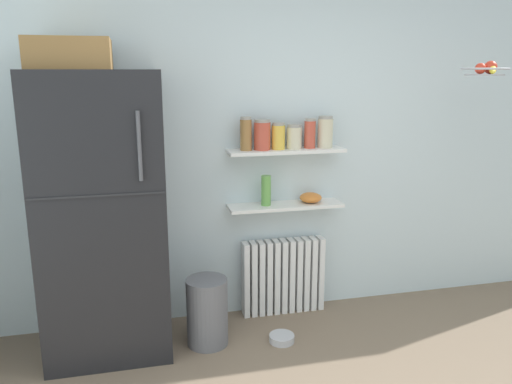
{
  "coord_description": "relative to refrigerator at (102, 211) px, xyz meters",
  "views": [
    {
      "loc": [
        -0.97,
        -1.59,
        1.84
      ],
      "look_at": [
        -0.2,
        1.6,
        1.05
      ],
      "focal_mm": 35.69,
      "sensor_mm": 36.0,
      "label": 1
    }
  ],
  "objects": [
    {
      "name": "wall_shelf_lower",
      "position": [
        1.29,
        0.21,
        -0.1
      ],
      "size": [
        0.85,
        0.22,
        0.02
      ],
      "primitive_type": "cube",
      "color": "white"
    },
    {
      "name": "pet_food_bowl",
      "position": [
        1.15,
        -0.21,
        -0.94
      ],
      "size": [
        0.18,
        0.18,
        0.05
      ],
      "primitive_type": "cylinder",
      "color": "#B7B7BC",
      "rests_on": "ground_plane"
    },
    {
      "name": "storage_jar_3",
      "position": [
        1.35,
        0.21,
        0.41
      ],
      "size": [
        0.11,
        0.11,
        0.18
      ],
      "color": "beige",
      "rests_on": "wall_shelf_upper"
    },
    {
      "name": "back_wall",
      "position": [
        1.2,
        0.37,
        0.34
      ],
      "size": [
        7.04,
        0.1,
        2.6
      ],
      "primitive_type": "cube",
      "color": "silver",
      "rests_on": "ground_plane"
    },
    {
      "name": "shelf_bowl",
      "position": [
        1.48,
        0.21,
        -0.05
      ],
      "size": [
        0.16,
        0.16,
        0.07
      ],
      "primitive_type": "ellipsoid",
      "color": "orange",
      "rests_on": "wall_shelf_lower"
    },
    {
      "name": "radiator",
      "position": [
        1.29,
        0.24,
        -0.67
      ],
      "size": [
        0.64,
        0.12,
        0.58
      ],
      "color": "white",
      "rests_on": "ground_plane"
    },
    {
      "name": "storage_jar_0",
      "position": [
        0.99,
        0.21,
        0.44
      ],
      "size": [
        0.08,
        0.08,
        0.24
      ],
      "color": "olive",
      "rests_on": "wall_shelf_upper"
    },
    {
      "name": "vase",
      "position": [
        1.14,
        0.21,
        0.02
      ],
      "size": [
        0.07,
        0.07,
        0.22
      ],
      "primitive_type": "cylinder",
      "color": "#66A84C",
      "rests_on": "wall_shelf_lower"
    },
    {
      "name": "storage_jar_5",
      "position": [
        1.58,
        0.21,
        0.44
      ],
      "size": [
        0.11,
        0.11,
        0.23
      ],
      "color": "beige",
      "rests_on": "wall_shelf_upper"
    },
    {
      "name": "storage_jar_2",
      "position": [
        1.23,
        0.21,
        0.42
      ],
      "size": [
        0.1,
        0.1,
        0.19
      ],
      "color": "yellow",
      "rests_on": "wall_shelf_upper"
    },
    {
      "name": "storage_jar_1",
      "position": [
        1.11,
        0.21,
        0.43
      ],
      "size": [
        0.12,
        0.12,
        0.22
      ],
      "color": "#C64C38",
      "rests_on": "wall_shelf_upper"
    },
    {
      "name": "hanging_fruit_basket",
      "position": [
        2.58,
        -0.19,
        0.88
      ],
      "size": [
        0.31,
        0.31,
        0.1
      ],
      "color": "#B2B2B7"
    },
    {
      "name": "wall_shelf_upper",
      "position": [
        1.29,
        0.21,
        0.31
      ],
      "size": [
        0.85,
        0.22,
        0.02
      ],
      "primitive_type": "cube",
      "color": "white"
    },
    {
      "name": "trash_bin",
      "position": [
        0.65,
        -0.11,
        -0.72
      ],
      "size": [
        0.28,
        0.28,
        0.47
      ],
      "primitive_type": "cylinder",
      "color": "slate",
      "rests_on": "ground_plane"
    },
    {
      "name": "refrigerator",
      "position": [
        0.0,
        0.0,
        0.0
      ],
      "size": [
        0.78,
        0.66,
        2.02
      ],
      "color": "black",
      "rests_on": "ground_plane"
    },
    {
      "name": "storage_jar_4",
      "position": [
        1.47,
        0.21,
        0.43
      ],
      "size": [
        0.08,
        0.08,
        0.22
      ],
      "color": "#C64C38",
      "rests_on": "wall_shelf_upper"
    }
  ]
}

